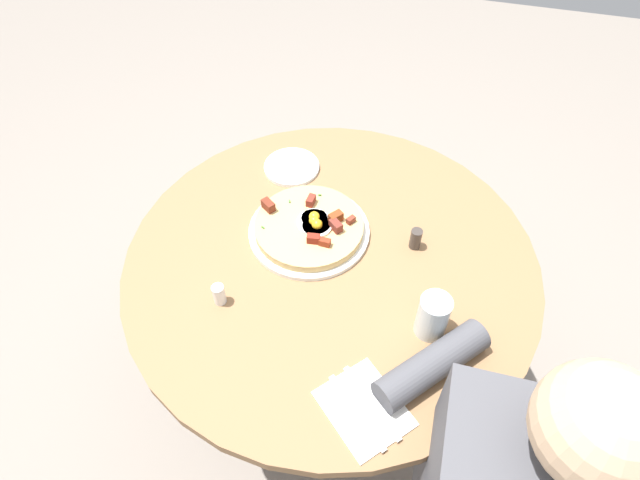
% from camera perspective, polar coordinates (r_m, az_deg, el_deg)
% --- Properties ---
extents(ground_plane, '(6.00, 6.00, 0.00)m').
position_cam_1_polar(ground_plane, '(1.95, 0.84, -15.49)').
color(ground_plane, gray).
extents(dining_table, '(1.00, 1.00, 0.74)m').
position_cam_1_polar(dining_table, '(1.45, 1.09, -6.22)').
color(dining_table, olive).
rests_on(dining_table, ground_plane).
extents(pizza_plate, '(0.30, 0.30, 0.01)m').
position_cam_1_polar(pizza_plate, '(1.36, -1.16, 0.95)').
color(pizza_plate, white).
rests_on(pizza_plate, dining_table).
extents(breakfast_pizza, '(0.27, 0.27, 0.05)m').
position_cam_1_polar(breakfast_pizza, '(1.34, -1.08, 1.50)').
color(breakfast_pizza, tan).
rests_on(breakfast_pizza, pizza_plate).
extents(bread_plate, '(0.15, 0.15, 0.01)m').
position_cam_1_polar(bread_plate, '(1.53, -3.00, 7.69)').
color(bread_plate, white).
rests_on(bread_plate, dining_table).
extents(napkin, '(0.22, 0.22, 0.00)m').
position_cam_1_polar(napkin, '(1.12, 4.65, -17.24)').
color(napkin, white).
rests_on(napkin, dining_table).
extents(fork, '(0.14, 0.13, 0.00)m').
position_cam_1_polar(fork, '(1.11, 3.88, -17.64)').
color(fork, silver).
rests_on(fork, napkin).
extents(knife, '(0.14, 0.13, 0.00)m').
position_cam_1_polar(knife, '(1.12, 5.44, -16.67)').
color(knife, silver).
rests_on(knife, napkin).
extents(water_glass, '(0.07, 0.07, 0.11)m').
position_cam_1_polar(water_glass, '(1.18, 11.79, -7.84)').
color(water_glass, silver).
rests_on(water_glass, dining_table).
extents(salt_shaker, '(0.03, 0.03, 0.05)m').
position_cam_1_polar(salt_shaker, '(1.24, -10.58, -5.65)').
color(salt_shaker, white).
rests_on(salt_shaker, dining_table).
extents(pepper_shaker, '(0.03, 0.03, 0.06)m').
position_cam_1_polar(pepper_shaker, '(1.33, 10.04, 0.14)').
color(pepper_shaker, '#3F3833').
rests_on(pepper_shaker, dining_table).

